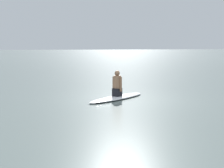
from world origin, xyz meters
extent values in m
plane|color=slate|center=(0.00, 0.00, 0.00)|extent=(400.00, 400.00, 0.00)
ellipsoid|color=white|center=(-0.08, -0.34, 0.06)|extent=(2.44, 3.10, 0.11)
cube|color=black|center=(-0.08, -0.34, 0.26)|extent=(0.40, 0.42, 0.31)
cylinder|color=#9E7051|center=(-0.08, -0.34, 0.65)|extent=(0.40, 0.40, 0.51)
sphere|color=#9E7051|center=(-0.08, -0.34, 1.00)|extent=(0.20, 0.20, 0.20)
cylinder|color=#9E7051|center=(0.06, -0.25, 0.59)|extent=(0.11, 0.11, 0.56)
cylinder|color=#9E7051|center=(-0.23, -0.44, 0.59)|extent=(0.11, 0.11, 0.56)
camera|label=1|loc=(12.26, -4.87, 2.01)|focal=55.39mm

